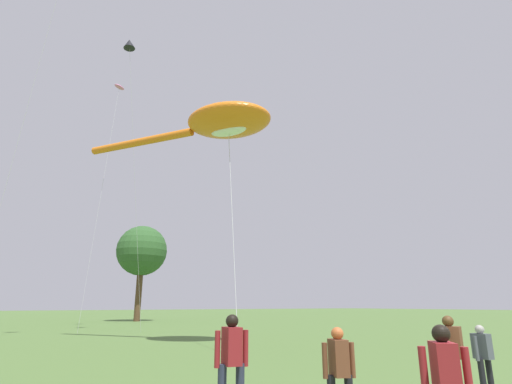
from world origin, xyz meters
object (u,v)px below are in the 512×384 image
person_photographer (339,369)px  tree_oak_right (142,251)px  person_child_front (483,354)px  person_redhead_woman (452,352)px  small_kite_stunt_black (129,45)px  person_brown_coat (232,357)px  big_show_kite (223,123)px  small_kite_diamond_red (119,90)px

person_photographer → tree_oak_right: bearing=11.1°
person_child_front → tree_oak_right: tree_oak_right is taller
person_redhead_woman → small_kite_stunt_black: small_kite_stunt_black is taller
person_child_front → tree_oak_right: (5.37, 43.50, 7.34)m
small_kite_stunt_black → tree_oak_right: small_kite_stunt_black is taller
person_child_front → small_kite_stunt_black: small_kite_stunt_black is taller
person_photographer → person_brown_coat: person_brown_coat is taller
big_show_kite → person_photographer: (-4.42, -12.77, -10.66)m
person_brown_coat → small_kite_stunt_black: (2.68, 22.07, 20.90)m
big_show_kite → person_photographer: size_ratio=8.12×
big_show_kite → small_kite_stunt_black: (-2.96, 10.72, 10.35)m
person_child_front → small_kite_stunt_black: bearing=10.5°
big_show_kite → person_brown_coat: size_ratio=7.23×
person_redhead_woman → person_brown_coat: (-4.33, 1.45, 0.03)m
big_show_kite → person_child_front: bearing=-33.1°
small_kite_stunt_black → person_child_front: bearing=-138.5°
person_photographer → person_child_front: 4.48m
small_kite_diamond_red → tree_oak_right: small_kite_diamond_red is taller
person_photographer → person_redhead_woman: bearing=-66.8°
person_child_front → big_show_kite: bearing=3.4°
big_show_kite → person_child_front: 16.59m
person_redhead_woman → person_child_front: 1.38m
person_redhead_woman → person_photographer: size_ratio=1.09×
person_brown_coat → small_kite_diamond_red: size_ratio=0.08×
person_brown_coat → small_kite_diamond_red: small_kite_diamond_red is taller
person_redhead_woman → person_brown_coat: bearing=52.1°
person_photographer → person_child_front: person_photographer is taller
small_kite_stunt_black → person_redhead_woman: bearing=-141.8°
person_redhead_woman → big_show_kite: bearing=-25.2°
small_kite_diamond_red → person_redhead_woman: bearing=56.0°
person_redhead_woman → person_child_front: (1.37, 0.12, -0.13)m
person_redhead_woman → small_kite_stunt_black: size_ratio=0.08×
person_brown_coat → small_kite_stunt_black: 30.51m
person_child_front → person_brown_coat: bearing=80.0°
small_kite_diamond_red → small_kite_stunt_black: bearing=46.6°
person_brown_coat → small_kite_diamond_red: 35.26m
person_child_front → small_kite_diamond_red: bearing=7.2°
person_child_front → person_brown_coat: (-5.70, 1.33, 0.16)m
person_child_front → small_kite_stunt_black: (-3.02, 23.40, 21.06)m
small_kite_diamond_red → big_show_kite: bearing=61.3°
big_show_kite → small_kite_diamond_red: 19.92m
person_redhead_woman → person_photographer: person_redhead_woman is taller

